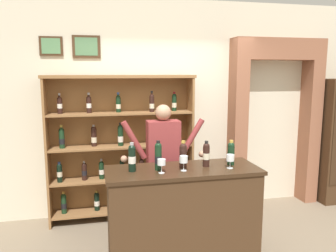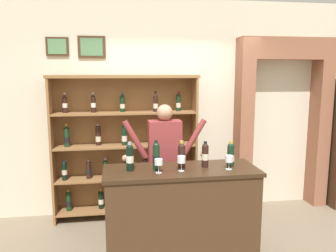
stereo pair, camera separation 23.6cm
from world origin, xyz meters
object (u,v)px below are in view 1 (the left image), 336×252
at_px(tasting_bottle_brunello, 206,154).
at_px(tasting_bottle_bianco, 231,153).
at_px(wine_glass_left, 184,160).
at_px(wine_glass_spare, 230,158).
at_px(tasting_bottle_rosso, 132,157).
at_px(wine_glass_center, 161,163).
at_px(tasting_counter, 183,214).
at_px(wine_shelf, 122,145).
at_px(tasting_bottle_prosecco, 158,156).
at_px(tasting_bottle_super_tuscan, 183,155).
at_px(shopkeeper, 163,156).

bearing_deg(tasting_bottle_brunello, tasting_bottle_bianco, 1.56).
bearing_deg(wine_glass_left, tasting_bottle_bianco, 11.69).
bearing_deg(wine_glass_spare, tasting_bottle_bianco, 64.27).
bearing_deg(tasting_bottle_rosso, wine_glass_center, -24.93).
xyz_separation_m(tasting_bottle_rosso, wine_glass_spare, (1.02, -0.12, -0.04)).
relative_size(tasting_counter, tasting_bottle_brunello, 5.82).
height_order(wine_shelf, tasting_bottle_brunello, wine_shelf).
bearing_deg(tasting_bottle_prosecco, wine_glass_spare, -7.92).
xyz_separation_m(wine_shelf, tasting_bottle_super_tuscan, (0.56, -1.18, 0.11)).
relative_size(tasting_bottle_rosso, tasting_bottle_bianco, 1.10).
distance_m(wine_shelf, wine_glass_left, 1.41).
distance_m(wine_glass_left, wine_glass_center, 0.24).
height_order(wine_glass_spare, wine_glass_center, wine_glass_spare).
distance_m(shopkeeper, tasting_bottle_super_tuscan, 0.58).
distance_m(shopkeeper, tasting_bottle_prosecco, 0.64).
distance_m(tasting_counter, tasting_bottle_super_tuscan, 0.65).
bearing_deg(tasting_bottle_prosecco, tasting_bottle_bianco, 2.02).
bearing_deg(tasting_bottle_prosecco, shopkeeper, 73.56).
height_order(shopkeeper, wine_glass_left, shopkeeper).
xyz_separation_m(tasting_counter, tasting_bottle_rosso, (-0.53, 0.02, 0.66)).
bearing_deg(wine_glass_left, tasting_bottle_brunello, 21.39).
distance_m(wine_shelf, wine_glass_spare, 1.68).
height_order(tasting_bottle_rosso, tasting_bottle_super_tuscan, tasting_bottle_rosso).
bearing_deg(shopkeeper, tasting_bottle_bianco, -41.30).
relative_size(tasting_bottle_super_tuscan, wine_glass_left, 1.84).
distance_m(tasting_bottle_brunello, wine_glass_center, 0.54).
xyz_separation_m(tasting_bottle_super_tuscan, tasting_bottle_brunello, (0.25, -0.02, 0.00)).
xyz_separation_m(shopkeeper, wine_glass_left, (0.07, -0.68, 0.13)).
relative_size(shopkeeper, wine_glass_center, 11.30).
bearing_deg(tasting_bottle_rosso, tasting_counter, -1.88).
bearing_deg(tasting_counter, tasting_bottle_rosso, 178.12).
xyz_separation_m(tasting_bottle_rosso, wine_glass_center, (0.28, -0.13, -0.04)).
height_order(wine_shelf, wine_glass_left, wine_shelf).
distance_m(wine_shelf, tasting_counter, 1.44).
height_order(wine_shelf, tasting_bottle_bianco, wine_shelf).
relative_size(tasting_bottle_rosso, wine_glass_center, 2.07).
height_order(tasting_bottle_bianco, wine_glass_spare, tasting_bottle_bianco).
relative_size(tasting_bottle_prosecco, wine_glass_left, 1.97).
bearing_deg(tasting_counter, wine_glass_left, -99.95).
relative_size(tasting_bottle_brunello, wine_glass_center, 1.92).
bearing_deg(tasting_bottle_bianco, tasting_bottle_rosso, -179.05).
height_order(tasting_bottle_brunello, wine_glass_spare, tasting_bottle_brunello).
bearing_deg(wine_glass_spare, wine_glass_left, 178.18).
height_order(shopkeeper, tasting_bottle_bianco, shopkeeper).
bearing_deg(wine_shelf, tasting_counter, -65.98).
height_order(tasting_counter, wine_glass_left, wine_glass_left).
distance_m(tasting_bottle_bianco, wine_glass_center, 0.82).
xyz_separation_m(tasting_bottle_super_tuscan, wine_glass_center, (-0.27, -0.16, -0.03)).
bearing_deg(shopkeeper, tasting_bottle_rosso, -127.45).
distance_m(shopkeeper, wine_glass_left, 0.70).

